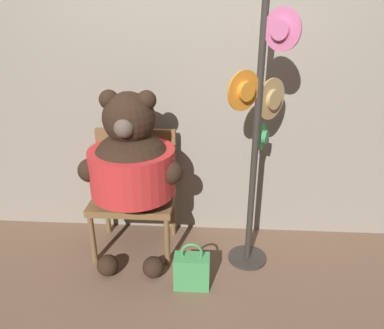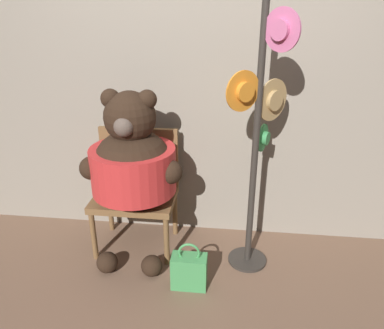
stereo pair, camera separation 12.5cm
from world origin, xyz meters
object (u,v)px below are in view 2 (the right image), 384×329
at_px(teddy_bear, 133,165).
at_px(hat_display_rack, 259,134).
at_px(handbag_on_ground, 189,271).
at_px(chair, 137,185).

distance_m(teddy_bear, hat_display_rack, 0.88).
height_order(hat_display_rack, handbag_on_ground, hat_display_rack).
bearing_deg(handbag_on_ground, teddy_bear, 142.14).
height_order(chair, handbag_on_ground, chair).
bearing_deg(hat_display_rack, chair, 168.85).
xyz_separation_m(chair, hat_display_rack, (0.87, -0.17, 0.50)).
bearing_deg(handbag_on_ground, chair, 133.17).
height_order(teddy_bear, handbag_on_ground, teddy_bear).
relative_size(chair, hat_display_rack, 0.50).
xyz_separation_m(chair, handbag_on_ground, (0.46, -0.49, -0.36)).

